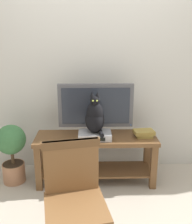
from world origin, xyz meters
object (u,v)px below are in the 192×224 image
object	(u,v)px
book_stack	(144,133)
potted_plant	(12,149)
wooden_chair	(74,194)
tv	(96,108)
media_box	(95,135)
cat	(95,117)
tv_stand	(96,150)

from	to	relation	value
book_stack	potted_plant	bearing A→B (deg)	179.24
wooden_chair	tv	bearing A→B (deg)	80.96
media_box	potted_plant	xyz separation A→B (m)	(-0.95, 0.06, -0.19)
wooden_chair	potted_plant	size ratio (longest dim) A/B	1.33
tv	media_box	bearing A→B (deg)	-95.69
media_box	cat	world-z (taller)	cat
tv	cat	size ratio (longest dim) A/B	1.81
book_stack	potted_plant	world-z (taller)	potted_plant
tv_stand	cat	xyz separation A→B (m)	(-0.01, -0.07, 0.43)
cat	book_stack	size ratio (longest dim) A/B	1.94
tv_stand	book_stack	world-z (taller)	book_stack
tv	wooden_chair	size ratio (longest dim) A/B	0.91
book_stack	media_box	bearing A→B (deg)	-175.53
potted_plant	cat	bearing A→B (deg)	-4.53
media_box	wooden_chair	distance (m)	1.05
tv	media_box	xyz separation A→B (m)	(-0.01, -0.14, -0.28)
media_box	cat	size ratio (longest dim) A/B	0.78
book_stack	cat	bearing A→B (deg)	-174.32
tv	cat	bearing A→B (deg)	-94.85
cat	book_stack	world-z (taller)	cat
media_box	book_stack	size ratio (longest dim) A/B	1.50
media_box	tv	bearing A→B (deg)	84.31
media_box	potted_plant	bearing A→B (deg)	176.17
potted_plant	tv_stand	bearing A→B (deg)	-0.18
tv	cat	xyz separation A→B (m)	(-0.01, -0.15, -0.06)
book_stack	potted_plant	distance (m)	1.51
tv	potted_plant	distance (m)	1.07
tv	wooden_chair	bearing A→B (deg)	-99.04
tv_stand	cat	distance (m)	0.43
tv_stand	wooden_chair	size ratio (longest dim) A/B	1.47
tv	book_stack	xyz separation A→B (m)	(0.54, -0.09, -0.28)
cat	potted_plant	world-z (taller)	cat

